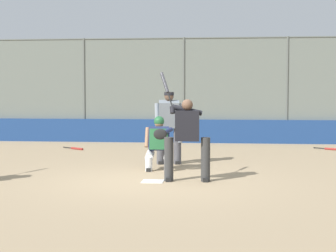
{
  "coord_description": "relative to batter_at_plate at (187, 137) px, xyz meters",
  "views": [
    {
      "loc": [
        -1.44,
        11.01,
        1.84
      ],
      "look_at": [
        -0.2,
        -1.0,
        1.05
      ],
      "focal_mm": 60.0,
      "sensor_mm": 36.0,
      "label": 1
    }
  ],
  "objects": [
    {
      "name": "ground_plane",
      "position": [
        0.67,
        0.12,
        -0.9
      ],
      "size": [
        160.0,
        160.0,
        0.0
      ],
      "primitive_type": "plane",
      "color": "tan"
    },
    {
      "name": "home_plate_marker",
      "position": [
        0.67,
        0.12,
        -0.89
      ],
      "size": [
        0.43,
        0.43,
        0.01
      ],
      "primitive_type": "cube",
      "color": "white",
      "rests_on": "ground_plane"
    },
    {
      "name": "backstop_fence",
      "position": [
        0.67,
        -8.23,
        1.01
      ],
      "size": [
        21.18,
        0.08,
        3.63
      ],
      "color": "#515651",
      "rests_on": "ground_plane"
    },
    {
      "name": "padding_wall",
      "position": [
        0.67,
        -8.13,
        -0.5
      ],
      "size": [
        20.67,
        0.18,
        0.8
      ],
      "primitive_type": "cube",
      "color": "navy",
      "rests_on": "ground_plane"
    },
    {
      "name": "bleachers_beyond",
      "position": [
        -3.49,
        -10.38,
        -0.51
      ],
      "size": [
        14.77,
        1.95,
        1.16
      ],
      "color": "slate",
      "rests_on": "ground_plane"
    },
    {
      "name": "batter_at_plate",
      "position": [
        0.0,
        0.0,
        0.0
      ],
      "size": [
        1.06,
        0.59,
        2.19
      ],
      "rotation": [
        0.0,
        0.0,
        0.05
      ],
      "color": "#333333",
      "rests_on": "ground_plane"
    },
    {
      "name": "catcher_behind_plate",
      "position": [
        0.74,
        -1.47,
        -0.26
      ],
      "size": [
        0.65,
        0.76,
        1.23
      ],
      "rotation": [
        0.0,
        0.0,
        0.03
      ],
      "color": "silver",
      "rests_on": "ground_plane"
    },
    {
      "name": "umpire_home",
      "position": [
        0.61,
        -2.51,
        0.07
      ],
      "size": [
        0.72,
        0.49,
        1.78
      ],
      "rotation": [
        0.0,
        0.0,
        0.13
      ],
      "color": "#4C4C51",
      "rests_on": "ground_plane"
    },
    {
      "name": "spare_bat_near_backstop",
      "position": [
        3.8,
        -5.57,
        -0.86
      ],
      "size": [
        0.77,
        0.56,
        0.07
      ],
      "rotation": [
        0.0,
        0.0,
        2.53
      ],
      "color": "black",
      "rests_on": "ground_plane"
    },
    {
      "name": "spare_bat_by_padding",
      "position": [
        -3.95,
        -6.22,
        -0.86
      ],
      "size": [
        0.73,
        0.57,
        0.07
      ],
      "rotation": [
        0.0,
        0.0,
        2.49
      ],
      "color": "black",
      "rests_on": "ground_plane"
    }
  ]
}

